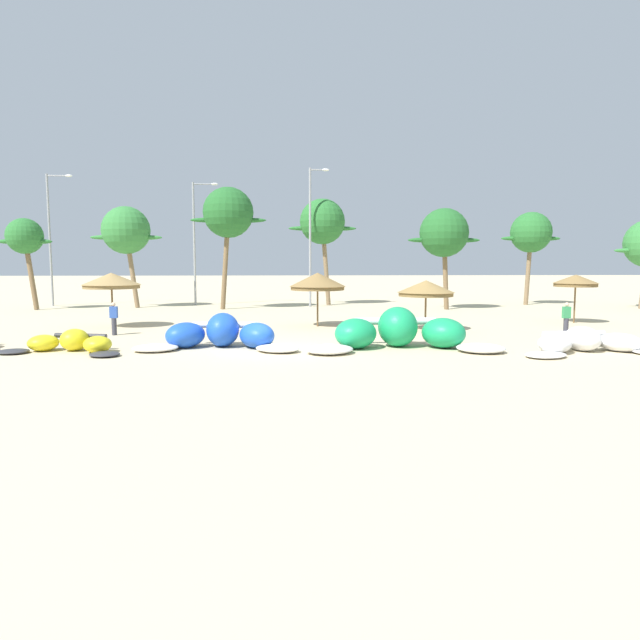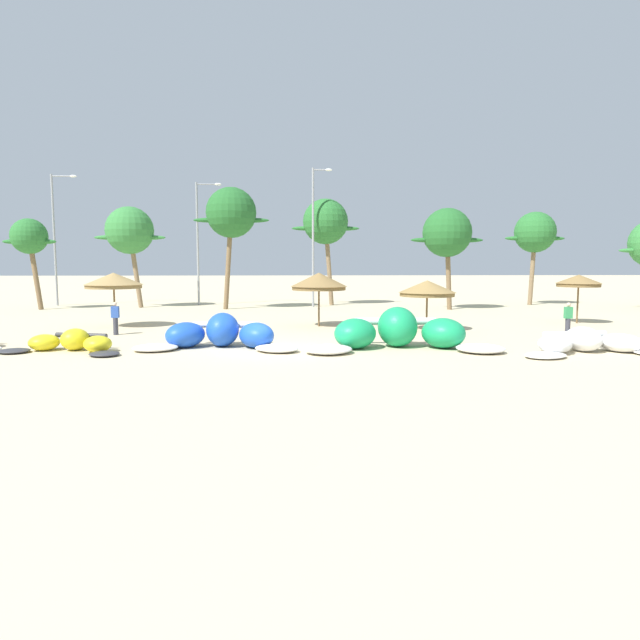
{
  "view_description": "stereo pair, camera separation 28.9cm",
  "coord_description": "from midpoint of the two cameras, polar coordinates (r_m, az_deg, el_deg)",
  "views": [
    {
      "loc": [
        0.53,
        -22.66,
        3.55
      ],
      "look_at": [
        1.81,
        2.0,
        1.0
      ],
      "focal_mm": 31.31,
      "sensor_mm": 36.0,
      "label": 1
    },
    {
      "loc": [
        0.82,
        -22.67,
        3.55
      ],
      "look_at": [
        1.81,
        2.0,
        1.0
      ],
      "focal_mm": 31.31,
      "sensor_mm": 36.0,
      "label": 2
    }
  ],
  "objects": [
    {
      "name": "beach_umbrella_near_van",
      "position": [
        32.65,
        -20.11,
        3.82
      ],
      "size": [
        3.14,
        3.14,
        3.0
      ],
      "color": "brown",
      "rests_on": "ground"
    },
    {
      "name": "palm_center_right",
      "position": [
        43.24,
        13.05,
        8.62
      ],
      "size": [
        5.49,
        3.66,
        7.6
      ],
      "color": "brown",
      "rests_on": "ground"
    },
    {
      "name": "kite_right_of_center",
      "position": [
        24.53,
        26.0,
        -2.13
      ],
      "size": [
        6.64,
        3.33,
        0.99
      ],
      "color": "white",
      "rests_on": "ground"
    },
    {
      "name": "beach_umbrella_near_palms",
      "position": [
        29.73,
        11.17,
        3.2
      ],
      "size": [
        2.99,
        2.99,
        2.62
      ],
      "color": "brown",
      "rests_on": "ground"
    },
    {
      "name": "person_near_kites",
      "position": [
        29.13,
        -19.92,
        0.17
      ],
      "size": [
        0.36,
        0.24,
        1.62
      ],
      "color": "#383842",
      "rests_on": "ground"
    },
    {
      "name": "lamppost_east_center",
      "position": [
        44.71,
        -0.4,
        9.04
      ],
      "size": [
        1.6,
        0.24,
        10.94
      ],
      "color": "gray",
      "rests_on": "ground"
    },
    {
      "name": "palm_left",
      "position": [
        46.46,
        -18.7,
        8.6
      ],
      "size": [
        5.55,
        3.7,
        7.9
      ],
      "color": "#7F6647",
      "rests_on": "ground"
    },
    {
      "name": "beach_umbrella_middle",
      "position": [
        30.91,
        0.15,
        3.98
      ],
      "size": [
        3.13,
        3.13,
        2.99
      ],
      "color": "brown",
      "rests_on": "ground"
    },
    {
      "name": "kite_left",
      "position": [
        24.45,
        -23.8,
        -2.15
      ],
      "size": [
        5.26,
        3.04,
        0.89
      ],
      "color": "#333338",
      "rests_on": "ground"
    },
    {
      "name": "beach_umbrella_outermost",
      "position": [
        35.96,
        25.13,
        3.66
      ],
      "size": [
        2.54,
        2.54,
        2.85
      ],
      "color": "brown",
      "rests_on": "ground"
    },
    {
      "name": "palm_center_left",
      "position": [
        46.81,
        0.76,
        9.94
      ],
      "size": [
        5.62,
        3.75,
        8.8
      ],
      "color": "#7F6647",
      "rests_on": "ground"
    },
    {
      "name": "kite_left_of_center",
      "position": [
        23.64,
        -9.75,
        -1.48
      ],
      "size": [
        7.05,
        3.51,
        1.44
      ],
      "color": "white",
      "rests_on": "ground"
    },
    {
      "name": "kite_center",
      "position": [
        23.38,
        8.46,
        -1.3
      ],
      "size": [
        8.4,
        3.77,
        1.69
      ],
      "color": "white",
      "rests_on": "ground"
    },
    {
      "name": "palm_leftmost",
      "position": [
        47.3,
        -27.41,
        7.47
      ],
      "size": [
        3.98,
        2.65,
        6.83
      ],
      "color": "brown",
      "rests_on": "ground"
    },
    {
      "name": "lamppost_west",
      "position": [
        50.86,
        -25.22,
        8.01
      ],
      "size": [
        2.11,
        0.24,
        10.66
      ],
      "color": "gray",
      "rests_on": "ground"
    },
    {
      "name": "palm_right_of_gap",
      "position": [
        50.16,
        21.27,
        8.28
      ],
      "size": [
        5.06,
        3.37,
        7.74
      ],
      "color": "#7F6647",
      "rests_on": "ground"
    },
    {
      "name": "person_by_umbrellas",
      "position": [
        29.65,
        24.27,
        0.09
      ],
      "size": [
        0.36,
        0.24,
        1.62
      ],
      "color": "#383842",
      "rests_on": "ground"
    },
    {
      "name": "ground_plane",
      "position": [
        22.95,
        -3.97,
        -3.02
      ],
      "size": [
        260.0,
        260.0,
        0.0
      ],
      "primitive_type": "plane",
      "color": "beige"
    },
    {
      "name": "lamppost_west_center",
      "position": [
        47.37,
        -12.04,
        8.27
      ],
      "size": [
        2.12,
        0.24,
        10.05
      ],
      "color": "gray",
      "rests_on": "ground"
    },
    {
      "name": "palm_left_of_gap",
      "position": [
        43.14,
        -8.88,
        10.7
      ],
      "size": [
        5.69,
        3.79,
        9.18
      ],
      "color": "brown",
      "rests_on": "ground"
    }
  ]
}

